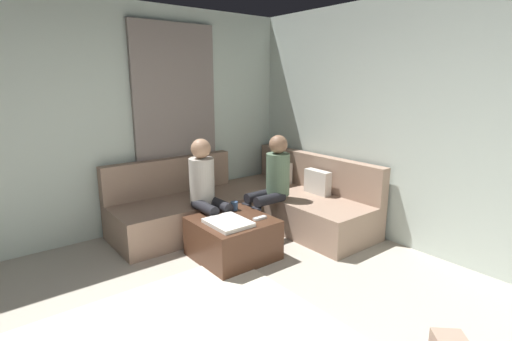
{
  "coord_description": "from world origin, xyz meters",
  "views": [
    {
      "loc": [
        1.59,
        -0.92,
        1.82
      ],
      "look_at": [
        -1.63,
        1.63,
        0.85
      ],
      "focal_mm": 26.87,
      "sensor_mm": 36.0,
      "label": 1
    }
  ],
  "objects": [
    {
      "name": "wall_back",
      "position": [
        0.0,
        2.94,
        1.35
      ],
      "size": [
        6.0,
        0.12,
        2.7
      ],
      "primitive_type": "cube",
      "color": "silver",
      "rests_on": "ground_plane"
    },
    {
      "name": "wall_left",
      "position": [
        -2.94,
        0.0,
        1.35
      ],
      "size": [
        0.12,
        6.0,
        2.7
      ],
      "primitive_type": "cube",
      "color": "silver",
      "rests_on": "ground_plane"
    },
    {
      "name": "curtain_panel",
      "position": [
        -2.84,
        1.3,
        1.25
      ],
      "size": [
        0.06,
        1.1,
        2.5
      ],
      "primitive_type": "cube",
      "color": "gray",
      "rests_on": "ground_plane"
    },
    {
      "name": "sectional_couch",
      "position": [
        -2.08,
        1.88,
        0.28
      ],
      "size": [
        2.1,
        2.55,
        0.87
      ],
      "color": "#9E7F6B",
      "rests_on": "ground_plane"
    },
    {
      "name": "ottoman",
      "position": [
        -1.49,
        1.21,
        0.21
      ],
      "size": [
        0.76,
        0.76,
        0.42
      ],
      "primitive_type": "cube",
      "color": "#4C2D1E",
      "rests_on": "ground_plane"
    },
    {
      "name": "folded_blanket",
      "position": [
        -1.39,
        1.09,
        0.44
      ],
      "size": [
        0.44,
        0.36,
        0.04
      ],
      "primitive_type": "cube",
      "color": "white",
      "rests_on": "ottoman"
    },
    {
      "name": "coffee_mug",
      "position": [
        -1.71,
        1.39,
        0.47
      ],
      "size": [
        0.08,
        0.08,
        0.1
      ],
      "primitive_type": "cylinder",
      "color": "#334C72",
      "rests_on": "ottoman"
    },
    {
      "name": "game_remote",
      "position": [
        -1.31,
        1.43,
        0.43
      ],
      "size": [
        0.05,
        0.15,
        0.02
      ],
      "primitive_type": "cube",
      "color": "white",
      "rests_on": "ottoman"
    },
    {
      "name": "person_on_couch_back",
      "position": [
        -1.72,
        1.93,
        0.66
      ],
      "size": [
        0.3,
        0.6,
        1.2
      ],
      "rotation": [
        0.0,
        0.0,
        3.14
      ],
      "color": "black",
      "rests_on": "ground_plane"
    },
    {
      "name": "person_on_couch_side",
      "position": [
        -1.93,
        1.17,
        0.66
      ],
      "size": [
        0.6,
        0.3,
        1.2
      ],
      "rotation": [
        0.0,
        0.0,
        -1.57
      ],
      "color": "black",
      "rests_on": "ground_plane"
    }
  ]
}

